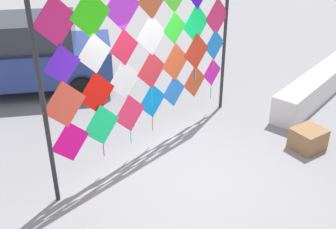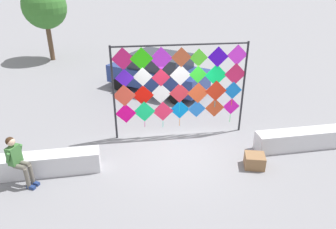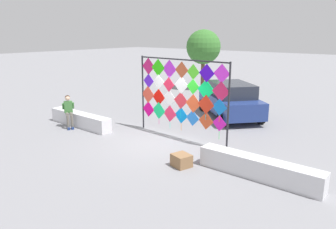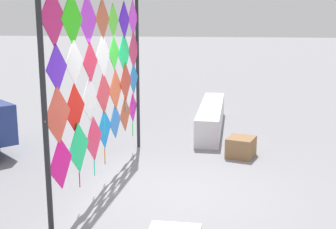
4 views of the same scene
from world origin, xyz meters
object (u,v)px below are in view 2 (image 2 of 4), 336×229
(seated_vendor, at_px, (18,158))
(cardboard_box_large, at_px, (255,161))
(parked_car, at_px, (159,72))
(tree_far_right, at_px, (43,7))
(kite_display_rack, at_px, (180,83))

(seated_vendor, height_order, cardboard_box_large, seated_vendor)
(parked_car, height_order, tree_far_right, tree_far_right)
(seated_vendor, distance_m, cardboard_box_large, 6.63)
(seated_vendor, xyz_separation_m, parked_car, (4.69, 6.31, 0.03))
(cardboard_box_large, xyz_separation_m, tree_far_right, (-7.74, 12.83, 2.93))
(seated_vendor, bearing_deg, cardboard_box_large, -2.65)
(parked_car, height_order, cardboard_box_large, parked_car)
(seated_vendor, height_order, parked_car, parked_car)
(cardboard_box_large, distance_m, tree_far_right, 15.26)
(cardboard_box_large, height_order, tree_far_right, tree_far_right)
(kite_display_rack, relative_size, cardboard_box_large, 7.81)
(kite_display_rack, xyz_separation_m, seated_vendor, (-4.78, -2.02, -1.07))
(parked_car, bearing_deg, tree_far_right, 133.24)
(kite_display_rack, bearing_deg, cardboard_box_large, -52.10)
(tree_far_right, bearing_deg, kite_display_rack, -60.56)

